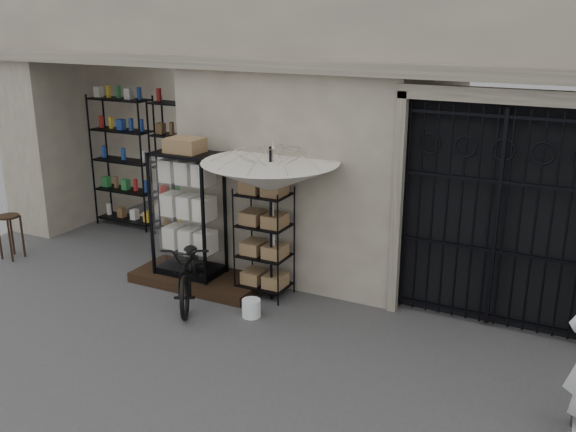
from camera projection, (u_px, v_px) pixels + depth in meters
The scene contains 11 objects.
ground at pixel (294, 370), 7.38m from camera, with size 80.00×80.00×0.00m, color black.
shop_recess at pixel (137, 158), 11.26m from camera, with size 3.00×1.70×3.00m, color black.
shop_shelving at pixel (154, 166), 11.78m from camera, with size 2.70×0.50×2.50m, color black.
iron_gate at pixel (499, 214), 8.10m from camera, with size 2.50×0.21×3.00m.
step_platform at pixel (199, 279), 9.71m from camera, with size 2.00×0.90×0.15m, color black.
display_cabinet at pixel (188, 220), 9.52m from camera, with size 1.08×0.90×2.02m.
wire_rack at pixel (264, 243), 9.14m from camera, with size 0.84×0.71×1.61m.
market_umbrella at pixel (270, 169), 8.62m from camera, with size 2.15×2.17×2.67m.
white_bucket at pixel (251, 308), 8.64m from camera, with size 0.25×0.25×0.24m, color silver.
bicycle at pixel (192, 300), 9.19m from camera, with size 0.63×0.95×1.81m, color black.
wooden_stool at pixel (11, 236), 10.65m from camera, with size 0.46×0.46×0.75m.
Camera 1 is at (2.90, -5.82, 3.91)m, focal length 40.00 mm.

